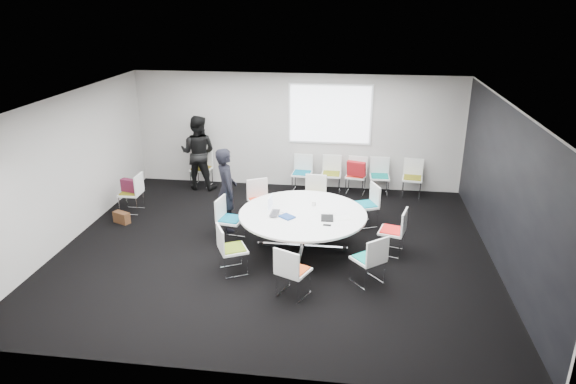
# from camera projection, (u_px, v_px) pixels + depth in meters

# --- Properties ---
(room_shell) EXTENTS (8.08, 7.08, 2.88)m
(room_shell) POSITION_uv_depth(u_px,v_px,m) (279.00, 179.00, 9.25)
(room_shell) COLOR black
(room_shell) RESTS_ON ground
(conference_table) EXTENTS (2.37, 2.37, 0.73)m
(conference_table) POSITION_uv_depth(u_px,v_px,m) (303.00, 222.00, 9.56)
(conference_table) COLOR silver
(conference_table) RESTS_ON ground
(projection_screen) EXTENTS (1.90, 0.03, 1.35)m
(projection_screen) POSITION_uv_depth(u_px,v_px,m) (330.00, 114.00, 12.21)
(projection_screen) COLOR white
(projection_screen) RESTS_ON room_shell
(chair_ring_a) EXTENTS (0.55, 0.56, 0.88)m
(chair_ring_a) POSITION_uv_depth(u_px,v_px,m) (392.00, 239.00, 9.48)
(chair_ring_a) COLOR silver
(chair_ring_a) RESTS_ON ground
(chair_ring_b) EXTENTS (0.59, 0.60, 0.88)m
(chair_ring_b) POSITION_uv_depth(u_px,v_px,m) (365.00, 213.00, 10.65)
(chair_ring_b) COLOR silver
(chair_ring_b) RESTS_ON ground
(chair_ring_c) EXTENTS (0.49, 0.48, 0.88)m
(chair_ring_c) POSITION_uv_depth(u_px,v_px,m) (314.00, 204.00, 11.12)
(chair_ring_c) COLOR silver
(chair_ring_c) RESTS_ON ground
(chair_ring_d) EXTENTS (0.62, 0.61, 0.88)m
(chair_ring_d) POSITION_uv_depth(u_px,v_px,m) (260.00, 209.00, 10.86)
(chair_ring_d) COLOR silver
(chair_ring_d) RESTS_ON ground
(chair_ring_e) EXTENTS (0.52, 0.53, 0.88)m
(chair_ring_e) POSITION_uv_depth(u_px,v_px,m) (231.00, 228.00, 9.96)
(chair_ring_e) COLOR silver
(chair_ring_e) RESTS_ON ground
(chair_ring_f) EXTENTS (0.61, 0.62, 0.88)m
(chair_ring_f) POSITION_uv_depth(u_px,v_px,m) (232.00, 258.00, 8.82)
(chair_ring_f) COLOR silver
(chair_ring_f) RESTS_ON ground
(chair_ring_g) EXTENTS (0.61, 0.60, 0.88)m
(chair_ring_g) POSITION_uv_depth(u_px,v_px,m) (293.00, 280.00, 8.12)
(chair_ring_g) COLOR silver
(chair_ring_g) RESTS_ON ground
(chair_ring_h) EXTENTS (0.64, 0.64, 0.88)m
(chair_ring_h) POSITION_uv_depth(u_px,v_px,m) (368.00, 268.00, 8.48)
(chair_ring_h) COLOR silver
(chair_ring_h) RESTS_ON ground
(chair_back_a) EXTENTS (0.49, 0.48, 0.88)m
(chair_back_a) POSITION_uv_depth(u_px,v_px,m) (302.00, 180.00, 12.55)
(chair_back_a) COLOR silver
(chair_back_a) RESTS_ON ground
(chair_back_b) EXTENTS (0.46, 0.45, 0.88)m
(chair_back_b) POSITION_uv_depth(u_px,v_px,m) (331.00, 181.00, 12.49)
(chair_back_b) COLOR silver
(chair_back_b) RESTS_ON ground
(chair_back_c) EXTENTS (0.53, 0.52, 0.88)m
(chair_back_c) POSITION_uv_depth(u_px,v_px,m) (356.00, 182.00, 12.39)
(chair_back_c) COLOR silver
(chair_back_c) RESTS_ON ground
(chair_back_d) EXTENTS (0.47, 0.46, 0.88)m
(chair_back_d) POSITION_uv_depth(u_px,v_px,m) (379.00, 183.00, 12.32)
(chair_back_d) COLOR silver
(chair_back_d) RESTS_ON ground
(chair_back_e) EXTENTS (0.51, 0.50, 0.88)m
(chair_back_e) POSITION_uv_depth(u_px,v_px,m) (412.00, 185.00, 12.21)
(chair_back_e) COLOR silver
(chair_back_e) RESTS_ON ground
(chair_spare_left) EXTENTS (0.46, 0.47, 0.88)m
(chair_spare_left) POSITION_uv_depth(u_px,v_px,m) (132.00, 200.00, 11.30)
(chair_spare_left) COLOR silver
(chair_spare_left) RESTS_ON ground
(chair_person_back) EXTENTS (0.54, 0.53, 0.88)m
(chair_person_back) POSITION_uv_depth(u_px,v_px,m) (202.00, 175.00, 12.89)
(chair_person_back) COLOR silver
(chair_person_back) RESTS_ON ground
(person_main) EXTENTS (0.62, 0.74, 1.72)m
(person_main) POSITION_uv_depth(u_px,v_px,m) (227.00, 190.00, 10.26)
(person_main) COLOR black
(person_main) RESTS_ON ground
(person_back) EXTENTS (0.93, 0.74, 1.83)m
(person_back) POSITION_uv_depth(u_px,v_px,m) (198.00, 153.00, 12.51)
(person_back) COLOR black
(person_back) RESTS_ON ground
(laptop) EXTENTS (0.24, 0.37, 0.03)m
(laptop) POSITION_uv_depth(u_px,v_px,m) (277.00, 214.00, 9.43)
(laptop) COLOR #333338
(laptop) RESTS_ON conference_table
(laptop_lid) EXTENTS (0.05, 0.30, 0.22)m
(laptop_lid) POSITION_uv_depth(u_px,v_px,m) (270.00, 202.00, 9.67)
(laptop_lid) COLOR silver
(laptop_lid) RESTS_ON conference_table
(notebook_black) EXTENTS (0.24, 0.31, 0.02)m
(notebook_black) POSITION_uv_depth(u_px,v_px,m) (327.00, 218.00, 9.26)
(notebook_black) COLOR black
(notebook_black) RESTS_ON conference_table
(tablet_folio) EXTENTS (0.33, 0.32, 0.03)m
(tablet_folio) POSITION_uv_depth(u_px,v_px,m) (287.00, 217.00, 9.30)
(tablet_folio) COLOR navy
(tablet_folio) RESTS_ON conference_table
(papers_right) EXTENTS (0.33, 0.26, 0.00)m
(papers_right) POSITION_uv_depth(u_px,v_px,m) (328.00, 211.00, 9.56)
(papers_right) COLOR white
(papers_right) RESTS_ON conference_table
(papers_front) EXTENTS (0.35, 0.30, 0.00)m
(papers_front) POSITION_uv_depth(u_px,v_px,m) (343.00, 218.00, 9.28)
(papers_front) COLOR white
(papers_front) RESTS_ON conference_table
(cup) EXTENTS (0.08, 0.08, 0.09)m
(cup) POSITION_uv_depth(u_px,v_px,m) (314.00, 203.00, 9.81)
(cup) COLOR white
(cup) RESTS_ON conference_table
(phone) EXTENTS (0.14, 0.08, 0.01)m
(phone) POSITION_uv_depth(u_px,v_px,m) (327.00, 225.00, 8.98)
(phone) COLOR black
(phone) RESTS_ON conference_table
(maroon_bag) EXTENTS (0.42, 0.24, 0.28)m
(maroon_bag) POSITION_uv_depth(u_px,v_px,m) (130.00, 186.00, 11.18)
(maroon_bag) COLOR #55162C
(maroon_bag) RESTS_ON chair_spare_left
(brown_bag) EXTENTS (0.39, 0.29, 0.24)m
(brown_bag) POSITION_uv_depth(u_px,v_px,m) (122.00, 217.00, 10.81)
(brown_bag) COLOR #472A16
(brown_bag) RESTS_ON ground
(red_jacket) EXTENTS (0.47, 0.29, 0.36)m
(red_jacket) POSITION_uv_depth(u_px,v_px,m) (356.00, 169.00, 12.03)
(red_jacket) COLOR #A6141A
(red_jacket) RESTS_ON chair_back_c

